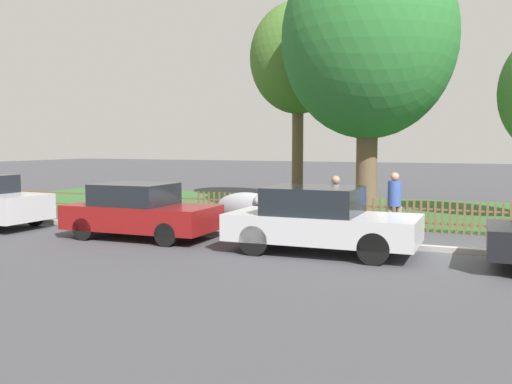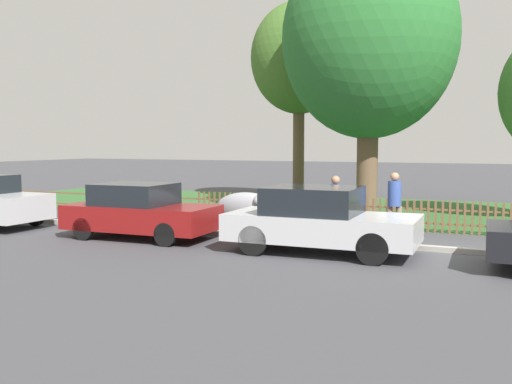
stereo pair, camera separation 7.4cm
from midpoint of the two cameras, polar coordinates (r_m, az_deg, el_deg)
ground_plane at (r=13.35m, az=16.38°, el=-5.71°), size 120.00×120.00×0.00m
kerb_stone at (r=13.44m, az=16.43°, el=-5.38°), size 38.71×0.20×0.12m
grass_strip at (r=20.69m, az=18.94°, el=-2.06°), size 38.71×9.18×0.01m
park_fence at (r=16.11m, az=17.69°, el=-2.37°), size 38.71×0.05×0.88m
parked_car_black_saloon at (r=14.77m, az=-11.69°, el=-1.89°), size 3.86×1.85×1.39m
parked_car_navy_estate at (r=12.60m, az=6.25°, el=-2.78°), size 4.17×1.93×1.46m
covered_motorcycle at (r=15.15m, az=-0.80°, el=-1.69°), size 2.06×0.77×1.11m
tree_nearest_kerb at (r=23.21m, az=4.15°, el=13.12°), size 3.84×3.84×7.99m
tree_behind_motorcycle at (r=19.08m, az=11.09°, el=14.77°), size 5.55×5.55×8.94m
pedestrian_near_fence at (r=14.94m, az=13.53°, el=-0.87°), size 0.41×0.41×1.68m
pedestrian_by_lamp at (r=14.21m, az=7.80°, el=-1.20°), size 0.37×0.36×1.62m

